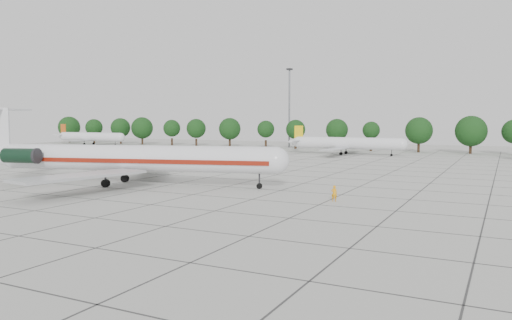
# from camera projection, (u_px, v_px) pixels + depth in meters

# --- Properties ---
(ground) EXTENTS (260.00, 260.00, 0.00)m
(ground) POSITION_uv_depth(u_px,v_px,m) (226.00, 187.00, 67.12)
(ground) COLOR beige
(ground) RESTS_ON ground
(apron_joints) EXTENTS (170.00, 170.00, 0.02)m
(apron_joints) POSITION_uv_depth(u_px,v_px,m) (273.00, 176.00, 80.46)
(apron_joints) COLOR #383838
(apron_joints) RESTS_ON ground
(main_airliner) EXTENTS (45.14, 34.79, 10.74)m
(main_airliner) POSITION_uv_depth(u_px,v_px,m) (120.00, 158.00, 68.84)
(main_airliner) COLOR silver
(main_airliner) RESTS_ON ground
(ground_crew) EXTENTS (0.72, 0.55, 1.79)m
(ground_crew) POSITION_uv_depth(u_px,v_px,m) (334.00, 193.00, 55.00)
(ground_crew) COLOR #F89C0E
(ground_crew) RESTS_ON ground
(bg_airliner_a) EXTENTS (28.24, 27.20, 7.40)m
(bg_airliner_a) POSITION_uv_depth(u_px,v_px,m) (90.00, 137.00, 176.00)
(bg_airliner_a) COLOR silver
(bg_airliner_a) RESTS_ON ground
(bg_airliner_c) EXTENTS (28.24, 27.20, 7.40)m
(bg_airliner_c) POSITION_uv_depth(u_px,v_px,m) (347.00, 143.00, 127.86)
(bg_airliner_c) COLOR silver
(bg_airliner_c) RESTS_ON ground
(tree_line) EXTENTS (249.86, 8.44, 10.22)m
(tree_line) POSITION_uv_depth(u_px,v_px,m) (337.00, 130.00, 147.48)
(tree_line) COLOR #332114
(tree_line) RESTS_ON ground
(floodlight_mast) EXTENTS (1.60, 1.60, 25.45)m
(floodlight_mast) POSITION_uv_depth(u_px,v_px,m) (289.00, 103.00, 161.28)
(floodlight_mast) COLOR slate
(floodlight_mast) RESTS_ON ground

